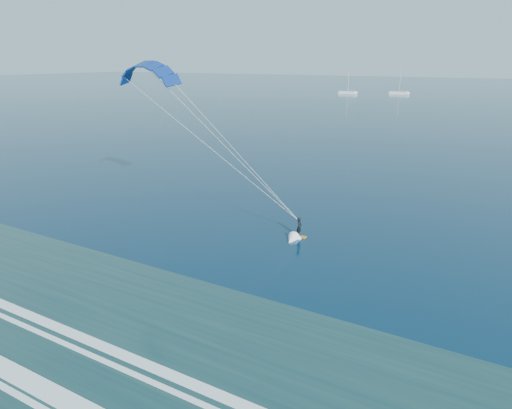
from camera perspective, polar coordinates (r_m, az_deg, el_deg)
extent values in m
cube|color=#1E423F|center=(30.47, -25.16, -15.40)|extent=(600.00, 22.00, 0.03)
cube|color=white|center=(29.42, -29.25, -17.27)|extent=(600.00, 1.10, 0.07)
cube|color=white|center=(31.16, -22.88, -14.26)|extent=(600.00, 0.70, 0.07)
cube|color=#C67F17|center=(42.86, 5.39, -3.96)|extent=(1.45, 0.47, 0.08)
imported|color=black|center=(42.52, 5.42, -2.79)|extent=(0.52, 0.71, 1.79)
cone|color=white|center=(41.80, 4.45, -4.45)|extent=(1.31, 1.74, 1.10)
cube|color=white|center=(228.11, 11.39, 13.55)|extent=(8.55, 2.40, 1.20)
cylinder|color=silver|center=(227.79, 11.48, 15.02)|extent=(0.18, 0.18, 10.56)
cylinder|color=silver|center=(227.64, 11.71, 13.88)|extent=(2.60, 0.12, 0.12)
cube|color=white|center=(231.86, 17.45, 13.16)|extent=(8.79, 2.40, 1.20)
cylinder|color=silver|center=(231.54, 17.58, 14.62)|extent=(0.18, 0.18, 10.64)
cylinder|color=silver|center=(231.51, 17.77, 13.48)|extent=(2.60, 0.12, 0.12)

